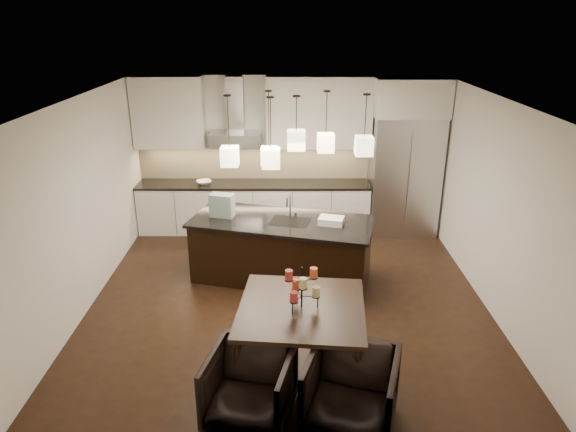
{
  "coord_description": "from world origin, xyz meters",
  "views": [
    {
      "loc": [
        -0.01,
        -6.49,
        3.78
      ],
      "look_at": [
        0.0,
        0.2,
        1.15
      ],
      "focal_mm": 32.0,
      "sensor_mm": 36.0,
      "label": 1
    }
  ],
  "objects_px": {
    "island_body": "(282,251)",
    "armchair_right": "(351,392)",
    "armchair_left": "(250,387)",
    "refrigerator": "(404,176)",
    "dining_table": "(301,338)"
  },
  "relations": [
    {
      "from": "island_body",
      "to": "refrigerator",
      "type": "bearing_deg",
      "value": 54.39
    },
    {
      "from": "refrigerator",
      "to": "armchair_right",
      "type": "xyz_separation_m",
      "value": [
        -1.5,
        -4.9,
        -0.68
      ]
    },
    {
      "from": "refrigerator",
      "to": "island_body",
      "type": "bearing_deg",
      "value": -139.95
    },
    {
      "from": "island_body",
      "to": "armchair_right",
      "type": "bearing_deg",
      "value": -62.82
    },
    {
      "from": "island_body",
      "to": "armchair_left",
      "type": "relative_size",
      "value": 3.13
    },
    {
      "from": "island_body",
      "to": "armchair_left",
      "type": "distance_m",
      "value": 2.98
    },
    {
      "from": "island_body",
      "to": "armchair_right",
      "type": "xyz_separation_m",
      "value": [
        0.7,
        -3.05,
        -0.06
      ]
    },
    {
      "from": "refrigerator",
      "to": "armchair_right",
      "type": "height_order",
      "value": "refrigerator"
    },
    {
      "from": "refrigerator",
      "to": "island_body",
      "type": "height_order",
      "value": "refrigerator"
    },
    {
      "from": "dining_table",
      "to": "armchair_left",
      "type": "relative_size",
      "value": 1.65
    },
    {
      "from": "island_body",
      "to": "dining_table",
      "type": "xyz_separation_m",
      "value": [
        0.24,
        -2.19,
        -0.05
      ]
    },
    {
      "from": "refrigerator",
      "to": "dining_table",
      "type": "distance_m",
      "value": 4.53
    },
    {
      "from": "dining_table",
      "to": "armchair_left",
      "type": "bearing_deg",
      "value": -118.98
    },
    {
      "from": "armchair_right",
      "to": "island_body",
      "type": "bearing_deg",
      "value": 120.1
    },
    {
      "from": "refrigerator",
      "to": "armchair_left",
      "type": "bearing_deg",
      "value": -117.29
    }
  ]
}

